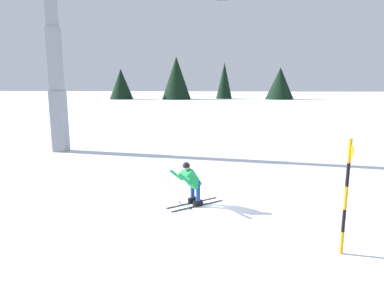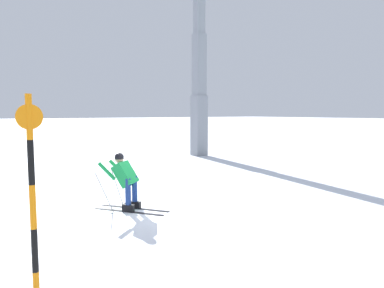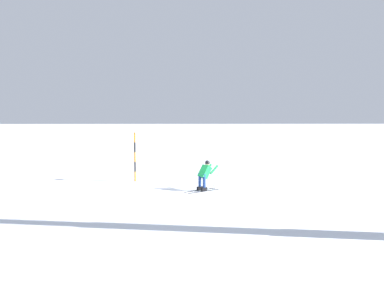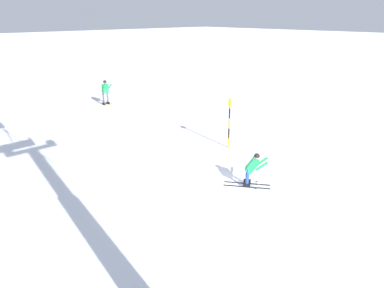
# 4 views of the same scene
# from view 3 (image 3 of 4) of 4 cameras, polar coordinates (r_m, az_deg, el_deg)

# --- Properties ---
(ground_plane) EXTENTS (260.00, 260.00, 0.00)m
(ground_plane) POSITION_cam_3_polar(r_m,az_deg,el_deg) (17.33, 0.52, -7.17)
(ground_plane) COLOR white
(skier_carving_main) EXTENTS (1.68, 1.41, 1.47)m
(skier_carving_main) POSITION_cam_3_polar(r_m,az_deg,el_deg) (18.23, 1.81, -4.19)
(skier_carving_main) COLOR black
(skier_carving_main) RESTS_ON ground_plane
(trail_marker_pole) EXTENTS (0.07, 0.28, 2.50)m
(trail_marker_pole) POSITION_cam_3_polar(r_m,az_deg,el_deg) (20.83, -8.02, -1.58)
(trail_marker_pole) COLOR orange
(trail_marker_pole) RESTS_ON ground_plane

